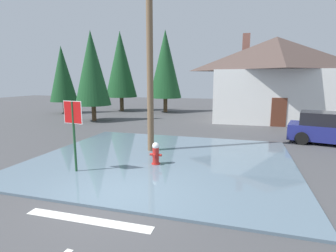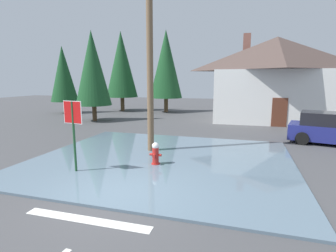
{
  "view_description": "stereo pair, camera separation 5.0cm",
  "coord_description": "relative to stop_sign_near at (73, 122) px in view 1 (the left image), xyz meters",
  "views": [
    {
      "loc": [
        3.29,
        -6.22,
        3.19
      ],
      "look_at": [
        0.14,
        4.64,
        1.21
      ],
      "focal_mm": 28.09,
      "sensor_mm": 36.0,
      "label": 1
    },
    {
      "loc": [
        3.34,
        -6.21,
        3.19
      ],
      "look_at": [
        0.14,
        4.64,
        1.21
      ],
      "focal_mm": 28.09,
      "sensor_mm": 36.0,
      "label": 2
    }
  ],
  "objects": [
    {
      "name": "parked_car",
      "position": [
        9.89,
        7.3,
        -1.04
      ],
      "size": [
        4.64,
        2.85,
        1.59
      ],
      "color": "navy",
      "rests_on": "ground"
    },
    {
      "name": "fire_hydrant",
      "position": [
        2.4,
        1.51,
        -1.36
      ],
      "size": [
        0.46,
        0.39,
        0.91
      ],
      "color": "#AD231E",
      "rests_on": "ground"
    },
    {
      "name": "pine_tree_short_left",
      "position": [
        -6.9,
        17.71,
        2.96
      ],
      "size": [
        3.24,
        3.24,
        8.1
      ],
      "color": "#4C3823",
      "rests_on": "ground"
    },
    {
      "name": "lane_stop_bar",
      "position": [
        2.14,
        -2.62,
        -1.8
      ],
      "size": [
        3.18,
        0.32,
        0.01
      ],
      "primitive_type": "cube",
      "rotation": [
        0.0,
        0.0,
        0.01
      ],
      "color": "silver",
      "rests_on": "ground"
    },
    {
      "name": "flood_puddle",
      "position": [
        2.42,
        2.26,
        -1.77
      ],
      "size": [
        10.07,
        8.7,
        0.08
      ],
      "primitive_type": "cube",
      "color": "slate",
      "rests_on": "ground"
    },
    {
      "name": "house",
      "position": [
        7.71,
        15.26,
        1.58
      ],
      "size": [
        9.99,
        7.48,
        7.03
      ],
      "color": "silver",
      "rests_on": "ground"
    },
    {
      "name": "pine_tree_tall_left",
      "position": [
        -11.39,
        14.32,
        1.97
      ],
      "size": [
        2.56,
        2.56,
        6.41
      ],
      "color": "#4C3823",
      "rests_on": "ground"
    },
    {
      "name": "ground_plane",
      "position": [
        2.2,
        -1.26,
        -1.85
      ],
      "size": [
        80.0,
        80.0,
        0.1
      ],
      "primitive_type": "cube",
      "color": "#424244"
    },
    {
      "name": "stop_sign_near",
      "position": [
        0.0,
        0.0,
        0.0
      ],
      "size": [
        0.76,
        0.13,
        2.51
      ],
      "color": "#1E4C28",
      "rests_on": "ground"
    },
    {
      "name": "pine_tree_far_center",
      "position": [
        -5.93,
        10.75,
        2.28
      ],
      "size": [
        2.78,
        2.78,
        6.94
      ],
      "color": "#4C3823",
      "rests_on": "ground"
    },
    {
      "name": "utility_pole",
      "position": [
        1.55,
        3.32,
        2.71
      ],
      "size": [
        1.6,
        0.28,
        8.67
      ],
      "color": "brown",
      "rests_on": "ground"
    },
    {
      "name": "pine_tree_mid_left",
      "position": [
        -2.15,
        17.89,
        2.92
      ],
      "size": [
        3.21,
        3.21,
        8.03
      ],
      "color": "#4C3823",
      "rests_on": "ground"
    }
  ]
}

